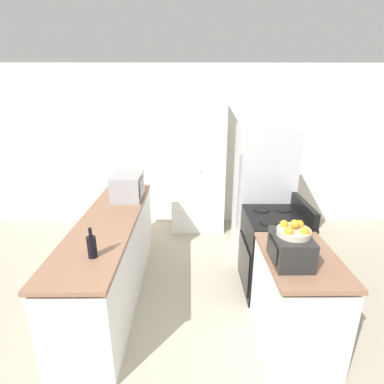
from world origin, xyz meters
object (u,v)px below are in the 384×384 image
object	(u,v)px
refrigerator	(262,194)
toaster_oven	(291,249)
wine_bottle	(92,246)
microwave	(128,186)
stove	(273,252)
fruit_bowl	(294,230)
pantry_cabinet	(198,167)

from	to	relation	value
refrigerator	toaster_oven	world-z (taller)	refrigerator
wine_bottle	refrigerator	bearing A→B (deg)	41.97
refrigerator	wine_bottle	world-z (taller)	refrigerator
toaster_oven	wine_bottle	bearing A→B (deg)	176.83
microwave	stove	bearing A→B (deg)	-18.51
microwave	fruit_bowl	distance (m)	2.17
toaster_oven	pantry_cabinet	bearing A→B (deg)	104.79
toaster_oven	fruit_bowl	bearing A→B (deg)	40.30
pantry_cabinet	wine_bottle	world-z (taller)	pantry_cabinet
refrigerator	fruit_bowl	world-z (taller)	refrigerator
pantry_cabinet	stove	size ratio (longest dim) A/B	1.95
stove	refrigerator	world-z (taller)	refrigerator
stove	refrigerator	xyz separation A→B (m)	(0.01, 0.76, 0.43)
microwave	fruit_bowl	xyz separation A→B (m)	(1.58, -1.48, 0.12)
wine_bottle	toaster_oven	bearing A→B (deg)	-3.17
toaster_oven	fruit_bowl	size ratio (longest dim) A/B	1.41
refrigerator	microwave	distance (m)	1.76
microwave	wine_bottle	world-z (taller)	microwave
wine_bottle	toaster_oven	distance (m)	1.60
refrigerator	microwave	size ratio (longest dim) A/B	3.71
pantry_cabinet	microwave	world-z (taller)	pantry_cabinet
stove	toaster_oven	size ratio (longest dim) A/B	2.92
microwave	fruit_bowl	size ratio (longest dim) A/B	1.86
toaster_oven	fruit_bowl	distance (m)	0.16
refrigerator	toaster_oven	size ratio (longest dim) A/B	4.87
microwave	fruit_bowl	world-z (taller)	fruit_bowl
fruit_bowl	stove	bearing A→B (deg)	81.13
stove	toaster_oven	distance (m)	1.08
pantry_cabinet	refrigerator	size ratio (longest dim) A/B	1.17
stove	refrigerator	distance (m)	0.87
wine_bottle	fruit_bowl	distance (m)	1.62
stove	wine_bottle	world-z (taller)	wine_bottle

